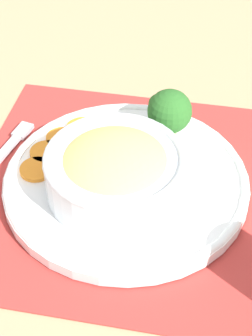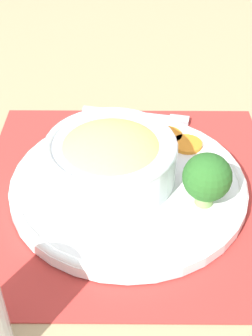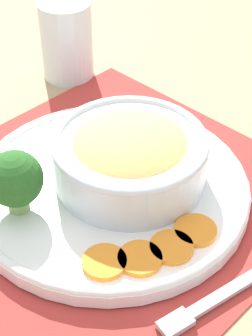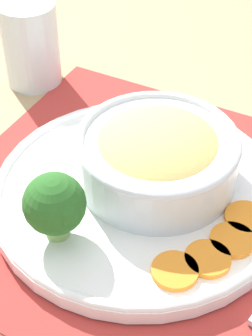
{
  "view_description": "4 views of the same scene",
  "coord_description": "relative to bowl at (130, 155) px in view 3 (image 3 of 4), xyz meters",
  "views": [
    {
      "loc": [
        0.1,
        -0.52,
        0.53
      ],
      "look_at": [
        0.0,
        -0.01,
        0.05
      ],
      "focal_mm": 60.0,
      "sensor_mm": 36.0,
      "label": 1
    },
    {
      "loc": [
        0.48,
        -0.0,
        0.44
      ],
      "look_at": [
        0.02,
        -0.01,
        0.06
      ],
      "focal_mm": 50.0,
      "sensor_mm": 36.0,
      "label": 2
    },
    {
      "loc": [
        -0.35,
        0.33,
        0.45
      ],
      "look_at": [
        -0.02,
        -0.01,
        0.05
      ],
      "focal_mm": 60.0,
      "sensor_mm": 36.0,
      "label": 3
    },
    {
      "loc": [
        -0.19,
        0.4,
        0.45
      ],
      "look_at": [
        0.02,
        -0.0,
        0.04
      ],
      "focal_mm": 60.0,
      "sensor_mm": 36.0,
      "label": 4
    }
  ],
  "objects": [
    {
      "name": "broccoli_floret",
      "position": [
        0.05,
        0.12,
        0.01
      ],
      "size": [
        0.06,
        0.06,
        0.07
      ],
      "color": "#84AD5B",
      "rests_on": "plate"
    },
    {
      "name": "carrot_slice_far",
      "position": [
        -0.11,
        0.05,
        -0.03
      ],
      "size": [
        0.04,
        0.04,
        0.01
      ],
      "color": "orange",
      "rests_on": "plate"
    },
    {
      "name": "placemat",
      "position": [
        0.01,
        0.02,
        -0.05
      ],
      "size": [
        0.42,
        0.42,
        0.0
      ],
      "color": "#B2332D",
      "rests_on": "ground_plane"
    },
    {
      "name": "bowl",
      "position": [
        0.0,
        0.0,
        0.0
      ],
      "size": [
        0.18,
        0.18,
        0.07
      ],
      "color": "silver",
      "rests_on": "plate"
    },
    {
      "name": "plate",
      "position": [
        0.01,
        0.02,
        -0.04
      ],
      "size": [
        0.32,
        0.32,
        0.02
      ],
      "color": "white",
      "rests_on": "placemat"
    },
    {
      "name": "carrot_slice_extra",
      "position": [
        -0.11,
        0.01,
        -0.03
      ],
      "size": [
        0.04,
        0.04,
        0.01
      ],
      "color": "orange",
      "rests_on": "plate"
    },
    {
      "name": "fork",
      "position": [
        -0.17,
        0.05,
        -0.05
      ],
      "size": [
        0.05,
        0.18,
        0.01
      ],
      "rotation": [
        0.0,
        0.0,
        -0.21
      ],
      "color": "#B7B7BC",
      "rests_on": "placemat"
    },
    {
      "name": "water_glass",
      "position": [
        0.25,
        -0.13,
        -0.0
      ],
      "size": [
        0.08,
        0.08,
        0.12
      ],
      "color": "silver",
      "rests_on": "ground_plane"
    },
    {
      "name": "ground_plane",
      "position": [
        0.01,
        0.02,
        -0.05
      ],
      "size": [
        4.0,
        4.0,
        0.0
      ],
      "primitive_type": "plane",
      "color": "tan"
    },
    {
      "name": "carrot_slice_middle",
      "position": [
        -0.09,
        0.08,
        -0.03
      ],
      "size": [
        0.04,
        0.04,
        0.01
      ],
      "color": "orange",
      "rests_on": "plate"
    },
    {
      "name": "carrot_slice_near",
      "position": [
        -0.07,
        0.11,
        -0.03
      ],
      "size": [
        0.04,
        0.04,
        0.01
      ],
      "color": "orange",
      "rests_on": "plate"
    }
  ]
}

